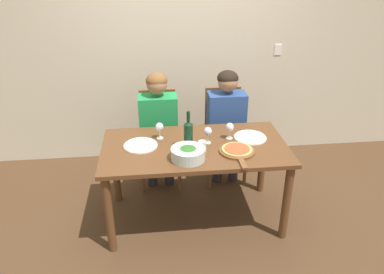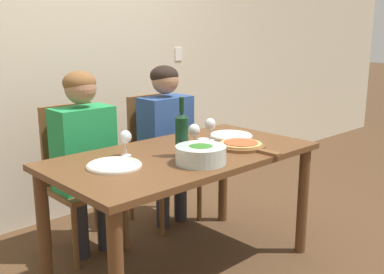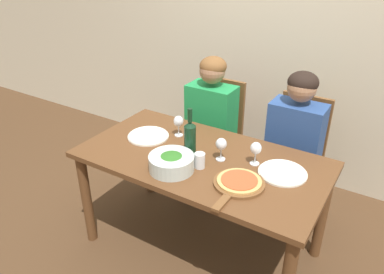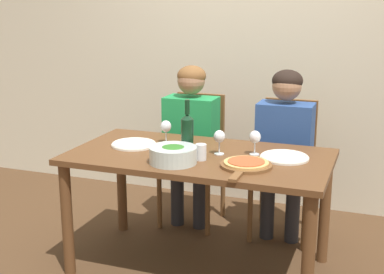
% 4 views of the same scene
% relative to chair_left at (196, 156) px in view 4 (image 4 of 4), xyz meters
% --- Properties ---
extents(ground_plane, '(40.00, 40.00, 0.00)m').
position_rel_chair_left_xyz_m(ground_plane, '(0.29, -0.75, -0.51)').
color(ground_plane, '#4C331E').
extents(back_wall, '(10.00, 0.06, 2.70)m').
position_rel_chair_left_xyz_m(back_wall, '(0.29, 0.56, 0.84)').
color(back_wall, beige).
rests_on(back_wall, ground).
extents(dining_table, '(1.59, 0.84, 0.76)m').
position_rel_chair_left_xyz_m(dining_table, '(0.29, -0.75, 0.14)').
color(dining_table, brown).
rests_on(dining_table, ground).
extents(chair_left, '(0.42, 0.42, 0.98)m').
position_rel_chair_left_xyz_m(chair_left, '(0.00, 0.00, 0.00)').
color(chair_left, brown).
rests_on(chair_left, ground).
extents(chair_right, '(0.42, 0.42, 0.98)m').
position_rel_chair_left_xyz_m(chair_right, '(0.69, 0.00, 0.00)').
color(chair_right, brown).
rests_on(chair_right, ground).
extents(person_woman, '(0.47, 0.51, 1.21)m').
position_rel_chair_left_xyz_m(person_woman, '(0.00, -0.12, 0.22)').
color(person_woman, '#28282D').
rests_on(person_woman, ground).
extents(person_man, '(0.47, 0.51, 1.21)m').
position_rel_chair_left_xyz_m(person_man, '(0.69, -0.12, 0.22)').
color(person_man, '#28282D').
rests_on(person_man, ground).
extents(wine_bottle, '(0.08, 0.08, 0.34)m').
position_rel_chair_left_xyz_m(wine_bottle, '(0.23, -0.80, 0.38)').
color(wine_bottle, black).
rests_on(wine_bottle, dining_table).
extents(broccoli_bowl, '(0.28, 0.28, 0.10)m').
position_rel_chair_left_xyz_m(broccoli_bowl, '(0.21, -0.97, 0.30)').
color(broccoli_bowl, silver).
rests_on(broccoli_bowl, dining_table).
extents(dinner_plate_left, '(0.29, 0.29, 0.02)m').
position_rel_chair_left_xyz_m(dinner_plate_left, '(-0.17, -0.71, 0.26)').
color(dinner_plate_left, silver).
rests_on(dinner_plate_left, dining_table).
extents(dinner_plate_right, '(0.29, 0.29, 0.02)m').
position_rel_chair_left_xyz_m(dinner_plate_right, '(0.80, -0.66, 0.26)').
color(dinner_plate_right, silver).
rests_on(dinner_plate_right, dining_table).
extents(pizza_on_board, '(0.29, 0.43, 0.04)m').
position_rel_chair_left_xyz_m(pizza_on_board, '(0.63, -0.91, 0.26)').
color(pizza_on_board, brown).
rests_on(pizza_on_board, dining_table).
extents(wine_glass_left, '(0.07, 0.07, 0.15)m').
position_rel_chair_left_xyz_m(wine_glass_left, '(0.00, -0.58, 0.35)').
color(wine_glass_left, silver).
rests_on(wine_glass_left, dining_table).
extents(wine_glass_right, '(0.07, 0.07, 0.15)m').
position_rel_chair_left_xyz_m(wine_glass_right, '(0.61, -0.65, 0.35)').
color(wine_glass_right, silver).
rests_on(wine_glass_right, dining_table).
extents(wine_glass_centre, '(0.07, 0.07, 0.15)m').
position_rel_chair_left_xyz_m(wine_glass_centre, '(0.41, -0.71, 0.35)').
color(wine_glass_centre, silver).
rests_on(wine_glass_centre, dining_table).
extents(water_tumbler, '(0.07, 0.07, 0.10)m').
position_rel_chair_left_xyz_m(water_tumbler, '(0.34, -0.86, 0.29)').
color(water_tumbler, silver).
rests_on(water_tumbler, dining_table).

